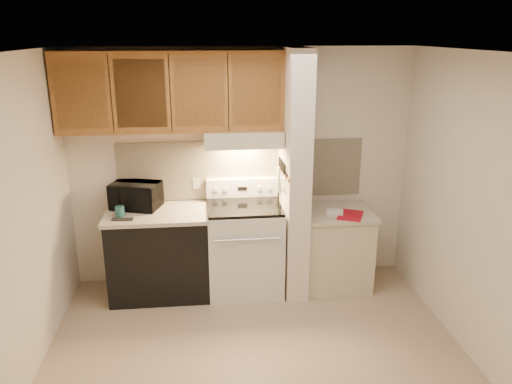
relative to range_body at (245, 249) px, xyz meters
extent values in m
plane|color=tan|center=(0.00, -1.16, -0.46)|extent=(3.60, 3.60, 0.00)
plane|color=white|center=(0.00, -1.16, 2.04)|extent=(3.60, 3.60, 0.00)
cube|color=beige|center=(0.00, 0.34, 0.79)|extent=(3.60, 2.50, 0.02)
cube|color=beige|center=(-1.80, -1.16, 0.79)|extent=(0.02, 3.00, 2.50)
cube|color=beige|center=(1.80, -1.16, 0.79)|extent=(0.02, 3.00, 2.50)
cube|color=beige|center=(0.00, 0.33, 0.78)|extent=(2.60, 0.02, 0.63)
cube|color=silver|center=(0.00, 0.00, 0.00)|extent=(0.76, 0.65, 0.92)
cube|color=black|center=(0.00, -0.32, 0.04)|extent=(0.50, 0.01, 0.30)
cylinder|color=silver|center=(0.00, -0.35, 0.26)|extent=(0.65, 0.02, 0.02)
cube|color=black|center=(0.00, 0.00, 0.48)|extent=(0.74, 0.64, 0.03)
cube|color=silver|center=(0.00, 0.28, 0.59)|extent=(0.76, 0.08, 0.20)
cube|color=black|center=(0.00, 0.24, 0.59)|extent=(0.10, 0.01, 0.04)
cylinder|color=silver|center=(-0.28, 0.24, 0.59)|extent=(0.05, 0.02, 0.05)
cylinder|color=silver|center=(-0.18, 0.24, 0.59)|extent=(0.05, 0.02, 0.05)
cylinder|color=silver|center=(0.18, 0.24, 0.59)|extent=(0.05, 0.02, 0.05)
cylinder|color=silver|center=(0.28, 0.24, 0.59)|extent=(0.05, 0.02, 0.05)
cube|color=black|center=(-0.88, 0.01, -0.03)|extent=(1.00, 0.63, 0.87)
cube|color=beige|center=(-0.88, 0.01, 0.43)|extent=(1.04, 0.67, 0.04)
cube|color=black|center=(-1.19, -0.19, 0.46)|extent=(0.21, 0.08, 0.01)
cylinder|color=#276160|center=(-1.23, -0.09, 0.50)|extent=(0.11, 0.11, 0.10)
cube|color=beige|center=(-0.48, 0.32, 0.64)|extent=(0.08, 0.01, 0.12)
imported|color=black|center=(-1.10, 0.15, 0.58)|extent=(0.55, 0.45, 0.27)
cube|color=silver|center=(0.51, -0.01, 0.79)|extent=(0.22, 0.70, 2.50)
cube|color=#905C29|center=(0.39, -0.01, 0.84)|extent=(0.01, 0.70, 0.04)
cube|color=black|center=(0.39, -0.06, 0.86)|extent=(0.02, 0.42, 0.04)
cube|color=silver|center=(0.38, -0.22, 0.76)|extent=(0.01, 0.03, 0.16)
cylinder|color=black|center=(0.38, -0.21, 0.91)|extent=(0.02, 0.02, 0.10)
cube|color=silver|center=(0.38, -0.13, 0.75)|extent=(0.01, 0.04, 0.18)
cylinder|color=black|center=(0.38, -0.14, 0.91)|extent=(0.02, 0.02, 0.10)
cube|color=silver|center=(0.38, -0.05, 0.74)|extent=(0.01, 0.04, 0.20)
cylinder|color=black|center=(0.38, -0.06, 0.91)|extent=(0.02, 0.02, 0.10)
cube|color=silver|center=(0.38, 0.02, 0.76)|extent=(0.01, 0.04, 0.16)
cylinder|color=black|center=(0.38, 0.01, 0.91)|extent=(0.02, 0.02, 0.10)
cube|color=silver|center=(0.38, 0.10, 0.75)|extent=(0.01, 0.04, 0.18)
cylinder|color=black|center=(0.38, 0.12, 0.91)|extent=(0.02, 0.02, 0.10)
cube|color=slate|center=(0.38, 0.17, 0.71)|extent=(0.03, 0.11, 0.25)
cube|color=beige|center=(0.97, -0.01, -0.06)|extent=(0.70, 0.60, 0.81)
cube|color=beige|center=(0.97, -0.01, 0.37)|extent=(0.74, 0.64, 0.04)
cube|color=#A80E1C|center=(1.07, -0.16, 0.40)|extent=(0.34, 0.39, 0.01)
cube|color=white|center=(0.92, -0.11, 0.41)|extent=(0.19, 0.15, 0.04)
cube|color=beige|center=(0.00, 0.12, 1.17)|extent=(0.78, 0.44, 0.15)
cube|color=beige|center=(0.00, -0.08, 1.12)|extent=(0.78, 0.04, 0.06)
cube|color=#905C29|center=(-0.69, 0.17, 1.62)|extent=(2.18, 0.33, 0.77)
cube|color=#905C29|center=(-1.51, 0.01, 1.62)|extent=(0.46, 0.01, 0.63)
cube|color=black|center=(-1.23, 0.01, 1.62)|extent=(0.01, 0.01, 0.73)
cube|color=#905C29|center=(-0.96, 0.01, 1.62)|extent=(0.46, 0.01, 0.63)
cube|color=black|center=(-0.69, 0.01, 1.62)|extent=(0.01, 0.01, 0.73)
cube|color=#905C29|center=(-0.42, 0.01, 1.62)|extent=(0.46, 0.01, 0.63)
cube|color=black|center=(-0.14, 0.01, 1.62)|extent=(0.01, 0.01, 0.73)
cube|color=#905C29|center=(0.13, 0.01, 1.62)|extent=(0.46, 0.01, 0.63)
camera|label=1|loc=(-0.39, -4.78, 2.18)|focal=35.00mm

